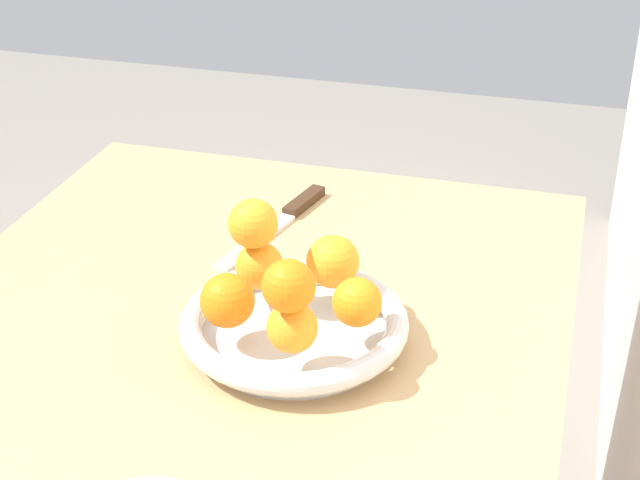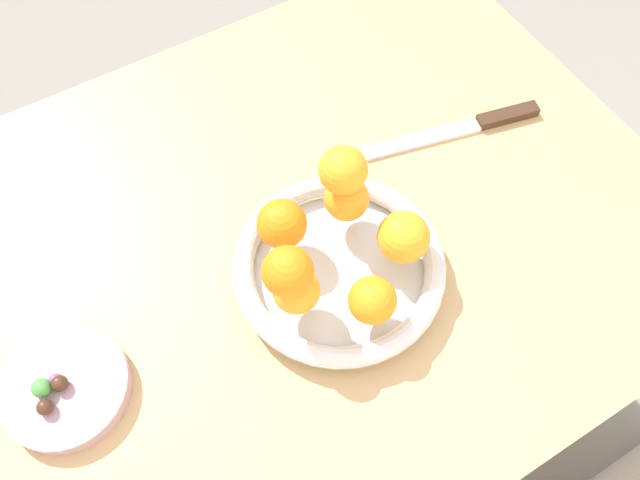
# 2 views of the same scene
# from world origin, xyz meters

# --- Properties ---
(dining_table) EXTENTS (1.10, 0.76, 0.74)m
(dining_table) POSITION_xyz_m (0.00, 0.00, 0.65)
(dining_table) COLOR tan
(dining_table) RESTS_ON ground_plane
(fruit_bowl) EXTENTS (0.26, 0.26, 0.04)m
(fruit_bowl) POSITION_xyz_m (-0.08, 0.08, 0.76)
(fruit_bowl) COLOR silver
(fruit_bowl) RESTS_ON dining_table
(orange_0) EXTENTS (0.05, 0.05, 0.05)m
(orange_0) POSITION_xyz_m (-0.07, 0.15, 0.81)
(orange_0) COLOR orange
(orange_0) RESTS_ON fruit_bowl
(orange_1) EXTENTS (0.06, 0.06, 0.06)m
(orange_1) POSITION_xyz_m (-0.15, 0.11, 0.81)
(orange_1) COLOR orange
(orange_1) RESTS_ON fruit_bowl
(orange_2) EXTENTS (0.06, 0.06, 0.06)m
(orange_2) POSITION_xyz_m (-0.12, 0.03, 0.81)
(orange_2) COLOR orange
(orange_2) RESTS_ON fruit_bowl
(orange_3) EXTENTS (0.06, 0.06, 0.06)m
(orange_3) POSITION_xyz_m (-0.03, 0.02, 0.81)
(orange_3) COLOR orange
(orange_3) RESTS_ON fruit_bowl
(orange_4) EXTENTS (0.05, 0.05, 0.05)m
(orange_4) POSITION_xyz_m (-0.01, 0.10, 0.81)
(orange_4) COLOR orange
(orange_4) RESTS_ON fruit_bowl
(orange_5) EXTENTS (0.05, 0.05, 0.05)m
(orange_5) POSITION_xyz_m (-0.00, 0.10, 0.86)
(orange_5) COLOR orange
(orange_5) RESTS_ON orange_4
(orange_6) EXTENTS (0.06, 0.06, 0.06)m
(orange_6) POSITION_xyz_m (-0.11, 0.02, 0.86)
(orange_6) COLOR orange
(orange_6) RESTS_ON orange_2
(knife) EXTENTS (0.26, 0.08, 0.01)m
(knife) POSITION_xyz_m (-0.35, -0.02, 0.75)
(knife) COLOR #3F2819
(knife) RESTS_ON dining_table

